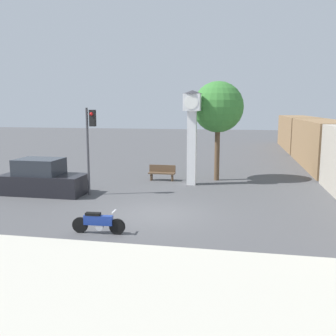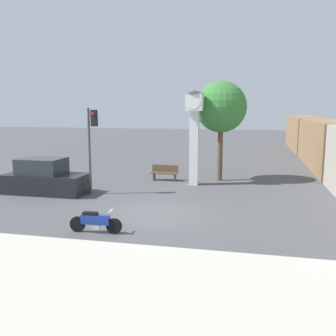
# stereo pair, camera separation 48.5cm
# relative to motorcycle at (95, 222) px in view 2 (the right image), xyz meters

# --- Properties ---
(ground_plane) EXTENTS (120.00, 120.00, 0.00)m
(ground_plane) POSITION_rel_motorcycle_xyz_m (1.48, 2.69, -0.40)
(ground_plane) COLOR #4C4C4F
(sidewalk_strip) EXTENTS (36.00, 6.00, 0.10)m
(sidewalk_strip) POSITION_rel_motorcycle_xyz_m (1.48, -4.00, -0.35)
(sidewalk_strip) COLOR #BCB7A8
(sidewalk_strip) RESTS_ON ground_plane
(motorcycle) EXTENTS (1.90, 0.41, 0.84)m
(motorcycle) POSITION_rel_motorcycle_xyz_m (0.00, 0.00, 0.00)
(motorcycle) COLOR black
(motorcycle) RESTS_ON ground_plane
(clock_tower) EXTENTS (1.11, 1.11, 5.28)m
(clock_tower) POSITION_rel_motorcycle_xyz_m (2.11, 8.96, 3.05)
(clock_tower) COLOR white
(clock_tower) RESTS_ON ground_plane
(freight_train) EXTENTS (2.80, 36.70, 3.40)m
(freight_train) POSITION_rel_motorcycle_xyz_m (10.74, 17.27, 1.30)
(freight_train) COLOR #ADA393
(freight_train) RESTS_ON ground_plane
(traffic_light) EXTENTS (0.50, 0.35, 4.33)m
(traffic_light) POSITION_rel_motorcycle_xyz_m (-2.47, 5.48, 2.57)
(traffic_light) COLOR #47474C
(traffic_light) RESTS_ON ground_plane
(street_tree) EXTENTS (2.98, 2.98, 5.86)m
(street_tree) POSITION_rel_motorcycle_xyz_m (3.44, 10.52, 3.94)
(street_tree) COLOR brown
(street_tree) RESTS_ON ground_plane
(bench) EXTENTS (1.60, 0.44, 0.92)m
(bench) POSITION_rel_motorcycle_xyz_m (0.22, 9.83, 0.09)
(bench) COLOR brown
(bench) RESTS_ON ground_plane
(parked_car) EXTENTS (4.21, 1.83, 1.80)m
(parked_car) POSITION_rel_motorcycle_xyz_m (-4.99, 5.21, 0.35)
(parked_car) COLOR black
(parked_car) RESTS_ON ground_plane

